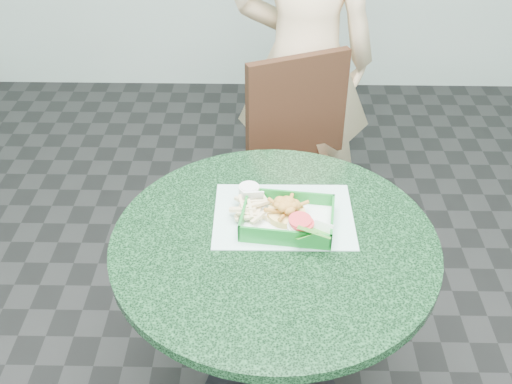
{
  "coord_description": "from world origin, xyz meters",
  "views": [
    {
      "loc": [
        -0.03,
        -1.26,
        1.87
      ],
      "look_at": [
        -0.05,
        0.1,
        0.86
      ],
      "focal_mm": 42.0,
      "sensor_mm": 36.0,
      "label": 1
    }
  ],
  "objects_px": {
    "diner_person": "(305,46)",
    "crab_sandwich": "(285,213)",
    "cafe_table": "(273,286)",
    "sauce_ramekin": "(245,199)",
    "food_basket": "(287,226)",
    "dining_chair": "(296,159)"
  },
  "relations": [
    {
      "from": "cafe_table",
      "to": "sauce_ramekin",
      "type": "bearing_deg",
      "value": 121.75
    },
    {
      "from": "cafe_table",
      "to": "diner_person",
      "type": "xyz_separation_m",
      "value": [
        0.13,
        1.07,
        0.3
      ]
    },
    {
      "from": "diner_person",
      "to": "food_basket",
      "type": "height_order",
      "value": "diner_person"
    },
    {
      "from": "diner_person",
      "to": "sauce_ramekin",
      "type": "relative_size",
      "value": 28.95
    },
    {
      "from": "diner_person",
      "to": "crab_sandwich",
      "type": "distance_m",
      "value": 1.0
    },
    {
      "from": "cafe_table",
      "to": "food_basket",
      "type": "xyz_separation_m",
      "value": [
        0.04,
        0.06,
        0.19
      ]
    },
    {
      "from": "diner_person",
      "to": "sauce_ramekin",
      "type": "distance_m",
      "value": 0.96
    },
    {
      "from": "cafe_table",
      "to": "diner_person",
      "type": "bearing_deg",
      "value": 83.14
    },
    {
      "from": "sauce_ramekin",
      "to": "crab_sandwich",
      "type": "bearing_deg",
      "value": -28.94
    },
    {
      "from": "food_basket",
      "to": "diner_person",
      "type": "bearing_deg",
      "value": 84.85
    },
    {
      "from": "food_basket",
      "to": "dining_chair",
      "type": "bearing_deg",
      "value": 85.21
    },
    {
      "from": "diner_person",
      "to": "food_basket",
      "type": "bearing_deg",
      "value": 88.27
    },
    {
      "from": "dining_chair",
      "to": "food_basket",
      "type": "xyz_separation_m",
      "value": [
        -0.06,
        -0.7,
        0.23
      ]
    },
    {
      "from": "cafe_table",
      "to": "sauce_ramekin",
      "type": "relative_size",
      "value": 15.03
    },
    {
      "from": "diner_person",
      "to": "sauce_ramekin",
      "type": "height_order",
      "value": "diner_person"
    },
    {
      "from": "cafe_table",
      "to": "crab_sandwich",
      "type": "xyz_separation_m",
      "value": [
        0.03,
        0.07,
        0.22
      ]
    },
    {
      "from": "dining_chair",
      "to": "diner_person",
      "type": "height_order",
      "value": "diner_person"
    },
    {
      "from": "cafe_table",
      "to": "sauce_ramekin",
      "type": "xyz_separation_m",
      "value": [
        -0.09,
        0.14,
        0.22
      ]
    },
    {
      "from": "food_basket",
      "to": "crab_sandwich",
      "type": "xyz_separation_m",
      "value": [
        -0.01,
        0.02,
        0.03
      ]
    },
    {
      "from": "diner_person",
      "to": "sauce_ramekin",
      "type": "xyz_separation_m",
      "value": [
        -0.22,
        -0.93,
        -0.08
      ]
    },
    {
      "from": "dining_chair",
      "to": "crab_sandwich",
      "type": "bearing_deg",
      "value": -118.55
    },
    {
      "from": "food_basket",
      "to": "sauce_ramekin",
      "type": "bearing_deg",
      "value": 145.98
    }
  ]
}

